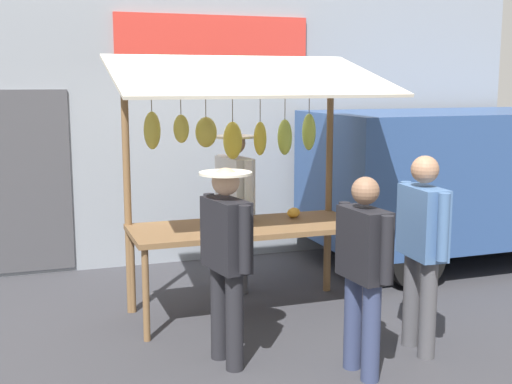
{
  "coord_description": "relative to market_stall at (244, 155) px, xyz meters",
  "views": [
    {
      "loc": [
        1.96,
        5.96,
        2.25
      ],
      "look_at": [
        0.0,
        0.3,
        1.25
      ],
      "focal_mm": 46.97,
      "sensor_mm": 36.0,
      "label": 1
    }
  ],
  "objects": [
    {
      "name": "shopper_with_ponytail",
      "position": [
        0.52,
        1.14,
        -0.61
      ],
      "size": [
        0.41,
        0.67,
        1.59
      ],
      "rotation": [
        0.0,
        0.0,
        -1.38
      ],
      "color": "#232328",
      "rests_on": "ground"
    },
    {
      "name": "street_backdrop",
      "position": [
        0.05,
        -2.13,
        0.15
      ],
      "size": [
        9.0,
        0.3,
        3.4
      ],
      "color": "#8C939E",
      "rests_on": "ground"
    },
    {
      "name": "shopper_in_striped_shirt",
      "position": [
        -1.07,
        1.42,
        -0.59
      ],
      "size": [
        0.25,
        0.7,
        1.65
      ],
      "rotation": [
        0.0,
        0.0,
        -1.63
      ],
      "color": "#4C4C51",
      "rests_on": "ground"
    },
    {
      "name": "shopper_with_shopping_bag",
      "position": [
        -0.41,
        1.66,
        -0.66
      ],
      "size": [
        0.26,
        0.67,
        1.55
      ],
      "rotation": [
        0.0,
        0.0,
        -1.48
      ],
      "color": "navy",
      "rests_on": "ground"
    },
    {
      "name": "vendor_with_sunhat",
      "position": [
        -0.12,
        -0.69,
        -0.52
      ],
      "size": [
        0.44,
        0.71,
        1.71
      ],
      "rotation": [
        0.0,
        0.0,
        1.74
      ],
      "color": "#4C4C51",
      "rests_on": "ground"
    },
    {
      "name": "ground_plane",
      "position": [
        0.0,
        0.06,
        -1.55
      ],
      "size": [
        40.0,
        40.0,
        0.0
      ],
      "primitive_type": "plane",
      "color": "#38383D"
    },
    {
      "name": "market_stall",
      "position": [
        0.0,
        0.0,
        0.0
      ],
      "size": [
        2.5,
        1.46,
        2.5
      ],
      "color": "brown",
      "rests_on": "ground"
    },
    {
      "name": "parked_van",
      "position": [
        -3.33,
        -0.93,
        -0.43
      ],
      "size": [
        4.42,
        1.89,
        1.88
      ],
      "rotation": [
        0.0,
        0.0,
        0.01
      ],
      "color": "#2D4C84",
      "rests_on": "ground"
    }
  ]
}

